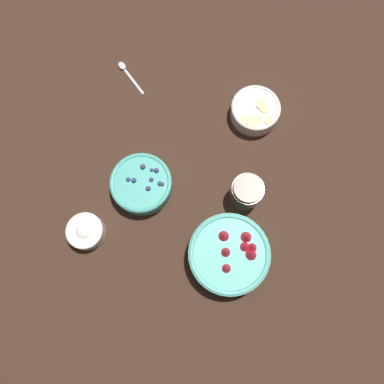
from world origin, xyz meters
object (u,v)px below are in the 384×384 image
bowl_bananas (255,110)px  jar_chocolate (246,192)px  bowl_cream (85,231)px  bowl_strawberries (229,254)px  bowl_blueberries (142,184)px

bowl_bananas → jar_chocolate: size_ratio=1.53×
bowl_cream → jar_chocolate: jar_chocolate is taller
bowl_strawberries → bowl_blueberries: size_ratio=1.26×
bowl_bananas → jar_chocolate: (-0.26, -0.02, 0.01)m
bowl_blueberries → bowl_bananas: size_ratio=1.19×
bowl_bananas → bowl_cream: size_ratio=1.44×
bowl_cream → jar_chocolate: bearing=-62.9°
bowl_strawberries → bowl_bananas: (0.44, 0.01, -0.01)m
bowl_blueberries → jar_chocolate: bearing=-81.7°
bowl_cream → jar_chocolate: size_ratio=1.06×
bowl_strawberries → jar_chocolate: 0.18m
bowl_strawberries → bowl_blueberries: 0.32m
bowl_strawberries → bowl_blueberries: bearing=64.6°
jar_chocolate → bowl_bananas: bearing=5.2°
bowl_strawberries → bowl_bananas: 0.44m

